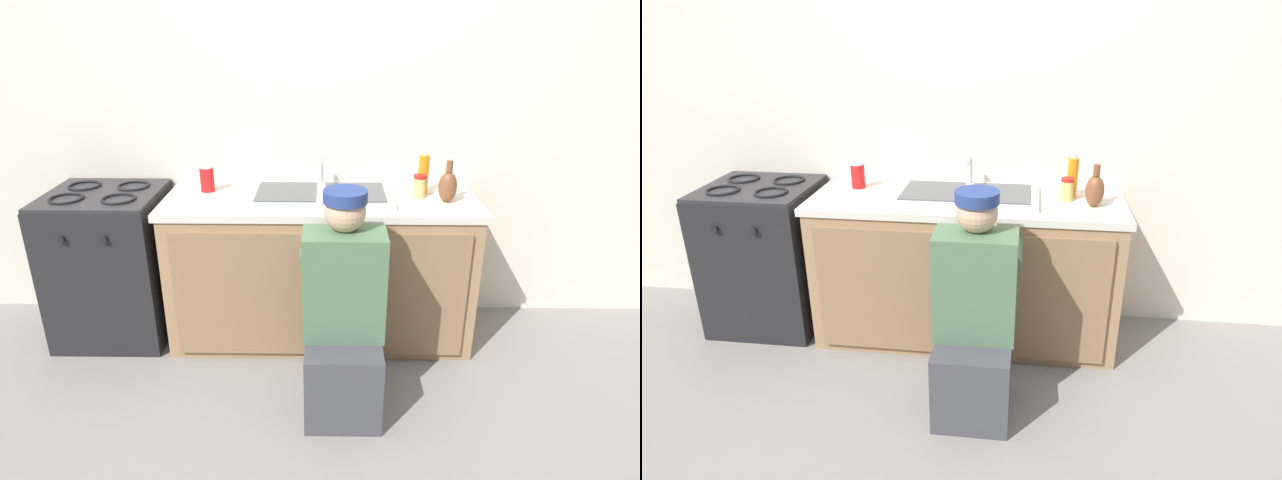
# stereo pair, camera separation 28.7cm
# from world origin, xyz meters

# --- Properties ---
(ground_plane) EXTENTS (12.00, 12.00, 0.00)m
(ground_plane) POSITION_xyz_m (0.00, 0.00, 0.00)
(ground_plane) COLOR gray
(back_wall) EXTENTS (6.00, 0.10, 2.50)m
(back_wall) POSITION_xyz_m (0.00, 0.65, 1.25)
(back_wall) COLOR beige
(back_wall) RESTS_ON ground_plane
(counter_cabinet) EXTENTS (1.71, 0.62, 0.83)m
(counter_cabinet) POSITION_xyz_m (0.00, 0.29, 0.41)
(counter_cabinet) COLOR #997551
(counter_cabinet) RESTS_ON ground_plane
(countertop) EXTENTS (1.75, 0.62, 0.04)m
(countertop) POSITION_xyz_m (0.00, 0.30, 0.85)
(countertop) COLOR beige
(countertop) RESTS_ON counter_cabinet
(sink_double_basin) EXTENTS (0.80, 0.44, 0.19)m
(sink_double_basin) POSITION_xyz_m (0.00, 0.30, 0.89)
(sink_double_basin) COLOR silver
(sink_double_basin) RESTS_ON countertop
(stove_range) EXTENTS (0.64, 0.62, 0.90)m
(stove_range) POSITION_xyz_m (-1.23, 0.30, 0.45)
(stove_range) COLOR black
(stove_range) RESTS_ON ground_plane
(plumber_person) EXTENTS (0.42, 0.61, 1.10)m
(plumber_person) POSITION_xyz_m (0.12, -0.37, 0.46)
(plumber_person) COLOR #3F3F47
(plumber_person) RESTS_ON ground_plane
(soap_bottle_orange) EXTENTS (0.06, 0.06, 0.25)m
(soap_bottle_orange) POSITION_xyz_m (0.58, 0.40, 0.98)
(soap_bottle_orange) COLOR orange
(soap_bottle_orange) RESTS_ON countertop
(condiment_jar) EXTENTS (0.07, 0.07, 0.13)m
(condiment_jar) POSITION_xyz_m (0.55, 0.32, 0.93)
(condiment_jar) COLOR #DBB760
(condiment_jar) RESTS_ON countertop
(soda_cup_red) EXTENTS (0.08, 0.08, 0.15)m
(soda_cup_red) POSITION_xyz_m (-0.66, 0.41, 0.94)
(soda_cup_red) COLOR red
(soda_cup_red) RESTS_ON countertop
(vase_decorative) EXTENTS (0.10, 0.10, 0.23)m
(vase_decorative) POSITION_xyz_m (0.69, 0.24, 0.96)
(vase_decorative) COLOR brown
(vase_decorative) RESTS_ON countertop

